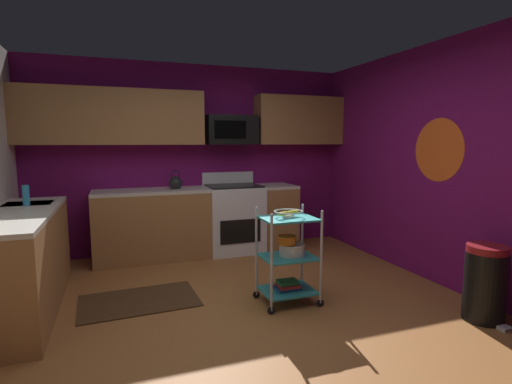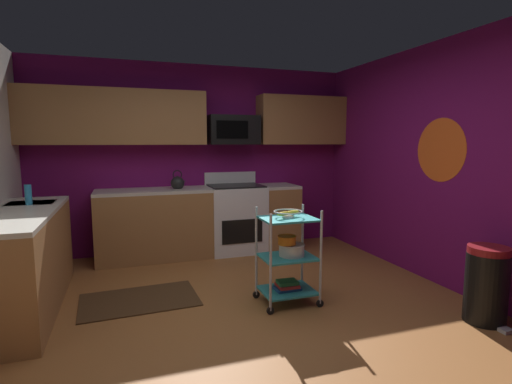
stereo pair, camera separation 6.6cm
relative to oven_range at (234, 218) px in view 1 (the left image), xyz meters
name	(u,v)px [view 1 (the left image)]	position (x,y,z in m)	size (l,w,h in m)	color
floor	(249,319)	(-0.48, -2.10, -0.50)	(4.40, 4.80, 0.04)	#995B2D
wall_back	(194,159)	(-0.48, 0.33, 0.82)	(4.52, 0.06, 2.60)	#6B1156
wall_right	(454,165)	(1.75, -2.10, 0.82)	(0.06, 4.80, 2.60)	#6B1156
wall_flower_decal	(438,150)	(1.72, -1.92, 0.97)	(0.68, 0.68, 0.00)	#E5591E
counter_run	(141,234)	(-1.28, -0.54, -0.01)	(3.57, 2.55, 0.92)	#9E6B3D
oven_range	(234,218)	(0.00, 0.00, 0.00)	(0.76, 0.65, 1.10)	white
upper_cabinets	(188,118)	(-0.59, 0.13, 1.37)	(4.40, 0.33, 0.70)	#9E6B3D
microwave	(231,130)	(0.00, 0.10, 1.22)	(0.70, 0.39, 0.40)	black
rolling_cart	(288,257)	(-0.03, -1.91, -0.03)	(0.57, 0.42, 0.91)	silver
fruit_bowl	(288,213)	(-0.03, -1.91, 0.40)	(0.27, 0.27, 0.07)	silver
mixing_bowl_large	(292,249)	(0.01, -1.91, 0.04)	(0.25, 0.25, 0.11)	silver
mixing_bowl_small	(287,240)	(-0.04, -1.91, 0.14)	(0.18, 0.18, 0.08)	orange
book_stack	(288,285)	(-0.03, -1.91, -0.31)	(0.25, 0.18, 0.09)	#1E4C8C
kettle	(176,183)	(-0.80, 0.00, 0.52)	(0.21, 0.18, 0.26)	black
dish_soap_bottle	(26,195)	(-2.37, -0.90, 0.54)	(0.06, 0.06, 0.20)	#2D8CBF
trash_can	(485,283)	(1.42, -2.83, -0.15)	(0.34, 0.42, 0.66)	black
floor_rug	(139,301)	(-1.37, -1.41, -0.47)	(1.10, 0.70, 0.01)	#472D19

